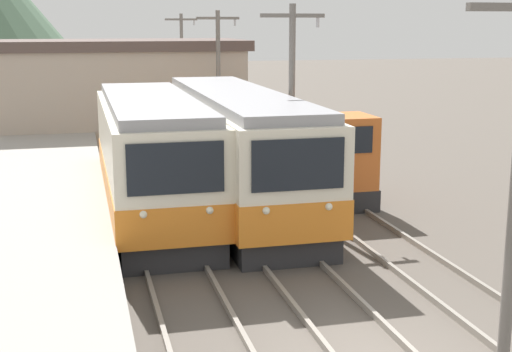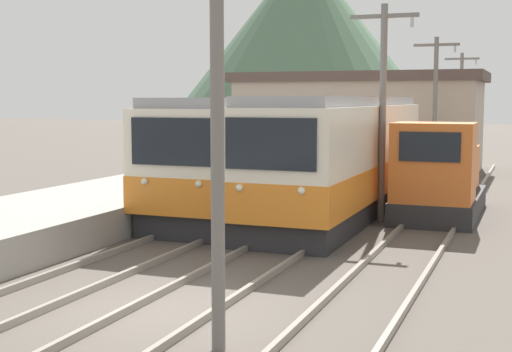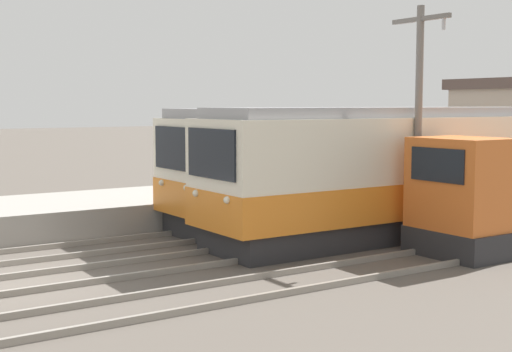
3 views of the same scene
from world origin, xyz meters
TOP-DOWN VIEW (x-y plane):
  - commuter_train_left at (-2.60, 10.54)m, footprint 2.84×10.94m
  - commuter_train_center at (0.20, 11.29)m, footprint 2.84×13.24m
  - shunting_locomotive at (3.20, 11.92)m, footprint 2.40×5.74m
  - catenary_mast_mid at (1.71, 10.25)m, footprint 2.00×0.20m
  - catenary_mast_far at (1.71, 22.00)m, footprint 2.00×0.20m
  - catenary_mast_distant at (1.71, 33.75)m, footprint 2.00×0.20m
  - station_building at (-2.65, 26.00)m, footprint 12.60×6.30m

SIDE VIEW (x-z plane):
  - shunting_locomotive at x=3.20m, z-range -0.29..2.71m
  - commuter_train_left at x=-2.60m, z-range -0.13..3.58m
  - commuter_train_center at x=0.20m, z-range -0.14..3.61m
  - station_building at x=-2.65m, z-range 0.02..5.06m
  - catenary_mast_mid at x=1.71m, z-range 0.31..6.74m
  - catenary_mast_far at x=1.71m, z-range 0.31..6.74m
  - catenary_mast_distant at x=1.71m, z-range 0.31..6.74m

